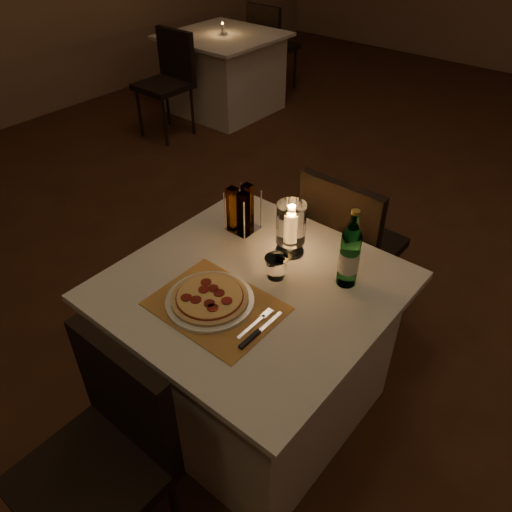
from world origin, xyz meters
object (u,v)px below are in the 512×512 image
Objects in this scene: neighbor_table_left at (224,73)px; tumbler at (276,267)px; pizza at (210,297)px; water_bottle at (349,255)px; plate at (210,301)px; chair_far at (346,239)px; main_table at (253,349)px; chair_near at (108,444)px; hurricane_candle at (291,225)px.

tumbler is at bearing -44.16° from neighbor_table_left.
water_bottle is at bearing 52.29° from pizza.
water_bottle is at bearing 52.28° from plate.
tumbler is at bearing -86.17° from chair_far.
plate is at bearing -93.20° from chair_far.
pizza is at bearing -127.71° from water_bottle.
neighbor_table_left is (-2.53, 2.59, 0.00)m from main_table.
main_table is 0.74m from chair_near.
chair_far is 2.80× the size of water_bottle.
chair_near is 2.80× the size of water_bottle.
hurricane_candle is at bearing 108.02° from tumbler.
plate is at bearing -48.12° from neighbor_table_left.
main_table is at bearing 74.48° from plate.
chair_far is 3.98× the size of hurricane_candle.
pizza is 0.87× the size of water_bottle.
main_table is at bearing -87.71° from hurricane_candle.
main_table and neighbor_table_left have the same top height.
pizza reaches higher than plate.
hurricane_candle reaches higher than plate.
water_bottle is (0.27, 0.94, 0.32)m from chair_near.
plate is at bearing -127.72° from water_bottle.
hurricane_candle is (-0.01, 0.25, 0.50)m from main_table.
tumbler reaches higher than main_table.
main_table is 0.42m from tumbler.
pizza is 0.44m from hurricane_candle.
water_bottle is at bearing -3.68° from hurricane_candle.
pizza is (-0.05, -0.18, 0.39)m from main_table.
neighbor_table_left is at bearing 131.88° from plate.
neighbor_table_left is at bearing 137.14° from hurricane_candle.
pizza is at bearing -106.23° from plate.
chair_near reaches higher than main_table.
hurricane_candle is 0.23× the size of neighbor_table_left.
main_table is at bearing -45.63° from neighbor_table_left.
chair_near is at bearing -92.98° from tumbler.
plate is at bearing 73.77° from pizza.
tumbler is 0.19m from hurricane_candle.
main_table is 3.57× the size of pizza.
chair_far is at bearing 90.00° from chair_near.
neighbor_table_left is at bearing 139.89° from water_bottle.
chair_near is 0.84m from tumbler.
water_bottle is (0.27, 0.23, 0.50)m from main_table.
water_bottle is (0.27, -0.48, 0.32)m from chair_far.
chair_near is (-0.00, -0.71, 0.18)m from main_table.
plate is 0.53m from water_bottle.
hurricane_candle reaches higher than neighbor_table_left.
plate is 1.14× the size of pizza.
pizza is (-0.00, -0.00, 0.02)m from plate.
hurricane_candle is (-0.05, 0.16, 0.09)m from tumbler.
main_table is 0.61m from water_bottle.
water_bottle reaches higher than pizza.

